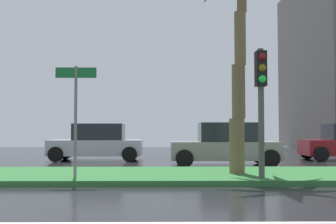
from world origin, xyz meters
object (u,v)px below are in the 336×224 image
street_name_sign (76,106)px  car_in_traffic_leading (97,143)px  car_in_traffic_second (225,145)px  traffic_signal_median_right (261,88)px

street_name_sign → car_in_traffic_leading: size_ratio=0.70×
car_in_traffic_second → street_name_sign: bearing=48.5°
street_name_sign → car_in_traffic_second: size_ratio=0.70×
traffic_signal_median_right → car_in_traffic_second: (-0.14, 5.50, -1.73)m
car_in_traffic_leading → car_in_traffic_second: 6.29m
traffic_signal_median_right → car_in_traffic_leading: size_ratio=0.81×
car_in_traffic_leading → car_in_traffic_second: same height
street_name_sign → car_in_traffic_leading: bearing=95.2°
car_in_traffic_leading → car_in_traffic_second: bearing=153.5°
car_in_traffic_leading → car_in_traffic_second: (5.63, -2.81, 0.00)m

